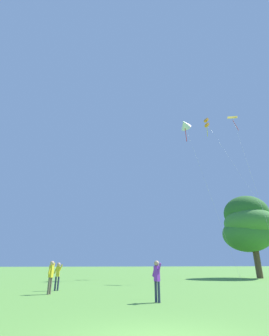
{
  "coord_description": "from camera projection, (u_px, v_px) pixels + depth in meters",
  "views": [
    {
      "loc": [
        -1.97,
        -5.51,
        1.54
      ],
      "look_at": [
        4.64,
        19.61,
        11.65
      ],
      "focal_mm": 26.54,
      "sensor_mm": 36.0,
      "label": 1
    }
  ],
  "objects": [
    {
      "name": "kite_orange_box",
      "position": [
        207.0,
        124.0,
        41.16
      ],
      "size": [
        2.22,
        11.38,
        24.39
      ],
      "color": "orange",
      "rests_on": "ground_plane"
    },
    {
      "name": "person_foreground_watcher",
      "position": [
        51.0,
        274.0,
        14.03
      ],
      "size": [
        0.36,
        0.52,
        1.73
      ],
      "color": "#665B4C",
      "rests_on": "ground_plane"
    },
    {
      "name": "tree_left_oak",
      "position": [
        248.0,
        224.0,
        31.83
      ],
      "size": [
        6.27,
        6.62,
        10.05
      ],
      "color": "brown",
      "rests_on": "ground_plane"
    },
    {
      "name": "kite_yellow_diamond",
      "position": [
        235.0,
        124.0,
        31.19
      ],
      "size": [
        4.25,
        7.73,
        19.73
      ],
      "color": "yellow",
      "rests_on": "ground_plane"
    },
    {
      "name": "person_in_red_shirt",
      "position": [
        58.0,
        274.0,
        15.92
      ],
      "size": [
        0.54,
        0.22,
        1.66
      ],
      "color": "#2D3351",
      "rests_on": "ground_plane"
    },
    {
      "name": "kite_white_distant",
      "position": [
        185.0,
        124.0,
        37.03
      ],
      "size": [
        3.51,
        6.16,
        22.04
      ],
      "color": "white",
      "rests_on": "ground_plane"
    },
    {
      "name": "person_with_spool",
      "position": [
        157.0,
        277.0,
        11.07
      ],
      "size": [
        0.34,
        0.52,
        1.7
      ],
      "color": "#2D3351",
      "rests_on": "ground_plane"
    }
  ]
}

